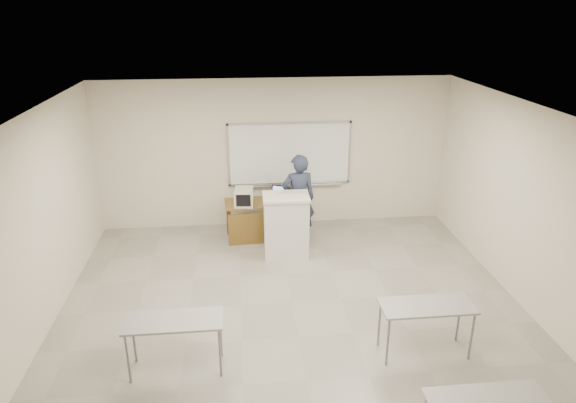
{
  "coord_description": "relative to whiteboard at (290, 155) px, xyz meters",
  "views": [
    {
      "loc": [
        -0.75,
        -5.91,
        4.35
      ],
      "look_at": [
        0.08,
        2.2,
        1.17
      ],
      "focal_mm": 32.0,
      "sensor_mm": 36.0,
      "label": 1
    }
  ],
  "objects": [
    {
      "name": "laptop",
      "position": [
        -0.31,
        -0.51,
        -0.67
      ],
      "size": [
        0.32,
        0.29,
        0.23
      ],
      "rotation": [
        0.0,
        0.0,
        -0.43
      ],
      "color": "black",
      "rests_on": "instructor_desk"
    },
    {
      "name": "podium",
      "position": [
        -0.22,
        -1.47,
        -0.9
      ],
      "size": [
        0.82,
        0.6,
        1.16
      ],
      "rotation": [
        0.0,
        0.0,
        -0.02
      ],
      "color": "white",
      "rests_on": "floor"
    },
    {
      "name": "instructor_desk",
      "position": [
        -0.7,
        -0.78,
        -0.97
      ],
      "size": [
        1.23,
        0.62,
        0.75
      ],
      "rotation": [
        0.0,
        0.0,
        0.06
      ],
      "color": "brown",
      "rests_on": "floor"
    },
    {
      "name": "mouse",
      "position": [
        -0.15,
        -0.62,
        -0.71
      ],
      "size": [
        0.09,
        0.06,
        0.03
      ],
      "primitive_type": "ellipsoid",
      "rotation": [
        0.0,
        0.0,
        -0.03
      ],
      "color": "#A8ABAF",
      "rests_on": "instructor_desk"
    },
    {
      "name": "presenter",
      "position": [
        0.07,
        -0.93,
        -0.61
      ],
      "size": [
        0.67,
        0.48,
        1.75
      ],
      "primitive_type": "imported",
      "rotation": [
        0.0,
        0.0,
        3.23
      ],
      "color": "black",
      "rests_on": "floor"
    },
    {
      "name": "student_desks",
      "position": [
        -0.3,
        -5.32,
        -0.81
      ],
      "size": [
        4.4,
        2.2,
        0.73
      ],
      "color": "gray",
      "rests_on": "floor"
    },
    {
      "name": "keyboard",
      "position": [
        -0.07,
        -1.39,
        -0.31
      ],
      "size": [
        0.52,
        0.26,
        0.03
      ],
      "primitive_type": "cube",
      "rotation": [
        0.0,
        0.0,
        -0.19
      ],
      "color": "#BFB7A3",
      "rests_on": "podium"
    },
    {
      "name": "whiteboard",
      "position": [
        0.0,
        0.0,
        0.0
      ],
      "size": [
        2.48,
        0.1,
        1.31
      ],
      "color": "white",
      "rests_on": "floor"
    },
    {
      "name": "floor",
      "position": [
        -0.3,
        -3.97,
        -1.49
      ],
      "size": [
        7.0,
        8.0,
        0.01
      ],
      "primitive_type": "cube",
      "color": "gray",
      "rests_on": "ground"
    },
    {
      "name": "crt_monitor",
      "position": [
        -0.95,
        -0.79,
        -0.57
      ],
      "size": [
        0.35,
        0.4,
        0.33
      ],
      "rotation": [
        0.0,
        0.0,
        -0.08
      ],
      "color": "#BFB7A3",
      "rests_on": "instructor_desk"
    }
  ]
}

